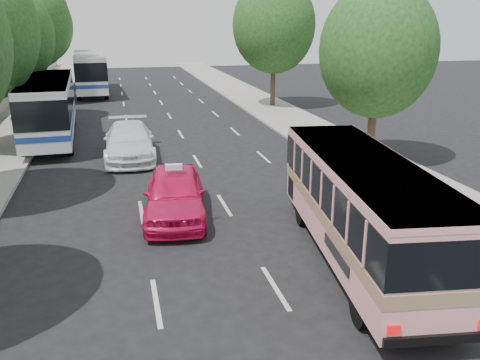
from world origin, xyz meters
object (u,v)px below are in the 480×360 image
object	(u,v)px
tour_coach_front	(49,103)
tour_coach_rear	(90,69)
white_pickup	(129,141)
pink_bus	(362,199)
pink_taxi	(175,194)

from	to	relation	value
tour_coach_front	tour_coach_rear	bearing A→B (deg)	82.68
white_pickup	tour_coach_rear	bearing A→B (deg)	97.36
pink_bus	tour_coach_front	xyz separation A→B (m)	(-9.65, 17.48, 0.21)
pink_bus	white_pickup	xyz separation A→B (m)	(-5.65, 12.44, -0.96)
pink_bus	pink_taxi	bearing A→B (deg)	143.28
pink_taxi	tour_coach_rear	bearing A→B (deg)	104.05
pink_taxi	tour_coach_rear	xyz separation A→B (m)	(-3.69, 31.59, 1.27)
tour_coach_front	tour_coach_rear	world-z (taller)	tour_coach_rear
pink_bus	tour_coach_rear	world-z (taller)	tour_coach_rear
pink_bus	white_pickup	size ratio (longest dim) A/B	1.64
pink_bus	tour_coach_front	distance (m)	19.97
pink_bus	pink_taxi	size ratio (longest dim) A/B	1.89
white_pickup	tour_coach_rear	distance (m)	23.68
pink_bus	tour_coach_front	world-z (taller)	tour_coach_front
white_pickup	tour_coach_front	size ratio (longest dim) A/B	0.50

